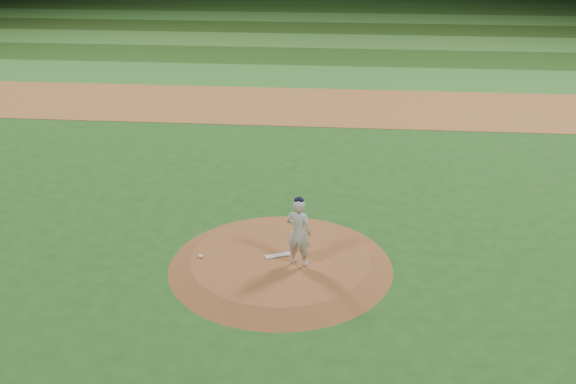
{
  "coord_description": "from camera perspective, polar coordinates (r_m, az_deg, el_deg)",
  "views": [
    {
      "loc": [
        1.43,
        -13.64,
        8.05
      ],
      "look_at": [
        0.0,
        2.0,
        1.1
      ],
      "focal_mm": 40.0,
      "sensor_mm": 36.0,
      "label": 1
    }
  ],
  "objects": [
    {
      "name": "pitcher_on_mound",
      "position": [
        15.06,
        0.96,
        -3.57
      ],
      "size": [
        0.71,
        0.57,
        1.76
      ],
      "color": "silver",
      "rests_on": "pitchers_mound"
    },
    {
      "name": "ground",
      "position": [
        15.91,
        -0.66,
        -6.54
      ],
      "size": [
        120.0,
        120.0,
        0.0
      ],
      "primitive_type": "plane",
      "color": "#22571C",
      "rests_on": "ground"
    },
    {
      "name": "outfield_stripe_3",
      "position": [
        48.83,
        3.58,
        14.34
      ],
      "size": [
        70.0,
        5.0,
        0.02
      ],
      "primitive_type": "cube",
      "color": "#224415",
      "rests_on": "ground"
    },
    {
      "name": "pitchers_mound",
      "position": [
        15.84,
        -0.66,
        -6.15
      ],
      "size": [
        5.5,
        5.5,
        0.25
      ],
      "primitive_type": "cone",
      "color": "brown",
      "rests_on": "ground"
    },
    {
      "name": "rosin_bag",
      "position": [
        15.88,
        -7.77,
        -5.66
      ],
      "size": [
        0.13,
        0.13,
        0.07
      ],
      "primitive_type": "ellipsoid",
      "color": "white",
      "rests_on": "pitchers_mound"
    },
    {
      "name": "pitching_rubber",
      "position": [
        15.8,
        -0.93,
        -5.66
      ],
      "size": [
        0.64,
        0.38,
        0.03
      ],
      "primitive_type": "cube",
      "rotation": [
        0.0,
        0.0,
        0.38
      ],
      "color": "silver",
      "rests_on": "pitchers_mound"
    },
    {
      "name": "outfield_stripe_2",
      "position": [
        43.91,
        3.35,
        13.27
      ],
      "size": [
        70.0,
        5.0,
        0.02
      ],
      "primitive_type": "cube",
      "color": "#38762B",
      "rests_on": "ground"
    },
    {
      "name": "outfield_stripe_0",
      "position": [
        34.14,
        2.71,
        10.21
      ],
      "size": [
        70.0,
        5.0,
        0.02
      ],
      "primitive_type": "cube",
      "color": "#34772B",
      "rests_on": "ground"
    },
    {
      "name": "outfield_stripe_4",
      "position": [
        53.77,
        3.77,
        15.21
      ],
      "size": [
        70.0,
        5.0,
        0.02
      ],
      "primitive_type": "cube",
      "color": "#35752A",
      "rests_on": "ground"
    },
    {
      "name": "outfield_stripe_1",
      "position": [
        39.01,
        3.07,
        11.93
      ],
      "size": [
        70.0,
        5.0,
        0.02
      ],
      "primitive_type": "cube",
      "color": "#214A18",
      "rests_on": "ground"
    },
    {
      "name": "infield_dirt_band",
      "position": [
        28.83,
        2.19,
        7.65
      ],
      "size": [
        70.0,
        6.0,
        0.02
      ],
      "primitive_type": "cube",
      "color": "#9F6231",
      "rests_on": "ground"
    },
    {
      "name": "outfield_stripe_5",
      "position": [
        58.72,
        3.92,
        15.94
      ],
      "size": [
        70.0,
        5.0,
        0.02
      ],
      "primitive_type": "cube",
      "color": "#214B18",
      "rests_on": "ground"
    }
  ]
}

